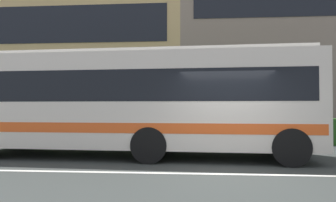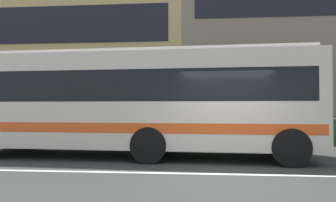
% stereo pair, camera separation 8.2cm
% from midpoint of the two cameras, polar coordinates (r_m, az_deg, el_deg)
% --- Properties ---
extents(ground_plane, '(160.00, 160.00, 0.00)m').
position_cam_midpoint_polar(ground_plane, '(7.29, 12.17, -13.34)').
color(ground_plane, '#363A38').
extents(lane_centre_line, '(60.00, 0.16, 0.01)m').
position_cam_midpoint_polar(lane_centre_line, '(7.29, 12.17, -13.31)').
color(lane_centre_line, silver).
rests_on(lane_centre_line, ground_plane).
extents(hedge_row_far, '(22.23, 1.10, 1.07)m').
position_cam_midpoint_polar(hedge_row_far, '(13.60, -6.96, -5.46)').
color(hedge_row_far, '#25531C').
rests_on(hedge_row_far, ground_plane).
extents(apartment_block_left, '(19.26, 10.70, 11.27)m').
position_cam_midpoint_polar(apartment_block_left, '(25.42, -19.32, 8.10)').
color(apartment_block_left, tan).
rests_on(apartment_block_left, ground_plane).
extents(apartment_block_right, '(19.31, 10.70, 13.94)m').
position_cam_midpoint_polar(apartment_block_right, '(25.17, 26.18, 11.33)').
color(apartment_block_right, gray).
rests_on(apartment_block_right, ground_plane).
extents(transit_bus, '(10.92, 3.16, 3.23)m').
position_cam_midpoint_polar(transit_bus, '(9.67, -5.83, 0.24)').
color(transit_bus, beige).
rests_on(transit_bus, ground_plane).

